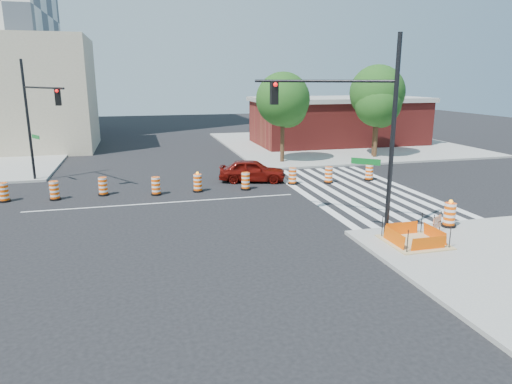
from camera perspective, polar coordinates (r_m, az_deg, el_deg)
ground at (r=24.57m, az=-11.26°, el=-1.33°), size 120.00×120.00×0.00m
sidewalk_ne at (r=46.35m, az=10.08°, el=5.98°), size 22.00×22.00×0.15m
crosswalk_east at (r=27.39m, az=12.22°, el=0.23°), size 6.75×13.50×0.01m
lane_centerline at (r=24.57m, az=-11.26°, el=-1.31°), size 14.00×0.12×0.01m
excavation_pit at (r=18.94m, az=19.16°, el=-5.80°), size 2.20×2.20×0.90m
brick_storefront at (r=46.09m, az=10.20°, el=8.74°), size 16.50×8.50×4.60m
beige_midrise at (r=46.97m, az=-28.42°, el=10.69°), size 14.00×10.00×10.00m
red_coupe at (r=28.91m, az=-0.47°, el=2.70°), size 4.48×2.73×1.43m
signal_pole_se at (r=18.94m, az=11.87°, el=9.08°), size 4.69×3.93×7.91m
signal_pole_nw at (r=30.39m, az=-25.74°, el=9.17°), size 3.02×4.83×7.38m
pit_drum at (r=21.35m, az=23.03°, el=-2.72°), size 0.61×0.61×1.21m
barricade at (r=20.16m, az=21.70°, el=-3.55°), size 0.67×0.44×0.91m
tree_north_c at (r=34.92m, az=3.43°, el=11.10°), size 4.05×4.05×6.89m
tree_north_d at (r=38.34m, az=15.01°, el=10.30°), size 3.69×3.69×6.27m
tree_north_e at (r=38.84m, az=14.92°, el=11.56°), size 4.40×4.40×7.48m
median_drum_1 at (r=27.65m, az=-28.99°, el=-0.11°), size 0.60×0.60×1.02m
median_drum_2 at (r=26.85m, az=-23.88°, el=0.09°), size 0.60×0.60×1.02m
median_drum_3 at (r=26.93m, az=-18.57°, el=0.60°), size 0.60×0.60×1.02m
median_drum_4 at (r=26.21m, az=-12.39°, el=0.66°), size 0.60×0.60×1.02m
median_drum_5 at (r=26.57m, az=-7.30°, el=1.08°), size 0.60×0.60×1.18m
median_drum_6 at (r=26.84m, az=-1.31°, el=1.30°), size 0.60×0.60×1.02m
median_drum_7 at (r=28.30m, az=4.59°, el=1.92°), size 0.60×0.60×1.02m
median_drum_8 at (r=28.90m, az=9.07°, el=2.05°), size 0.60×0.60×1.02m
median_drum_9 at (r=30.18m, az=13.96°, el=2.31°), size 0.60×0.60×1.02m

